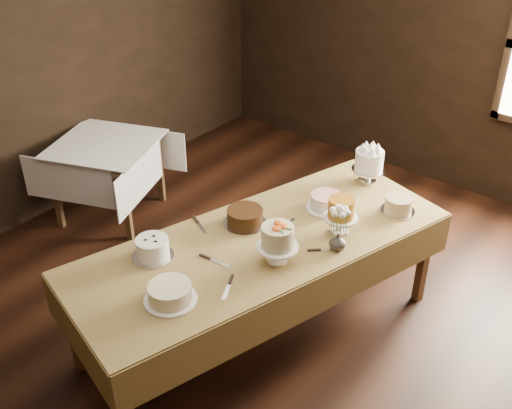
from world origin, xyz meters
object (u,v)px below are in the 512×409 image
(display_table, at_px, (261,249))
(side_table, at_px, (106,152))
(cake_server_b, at_px, (226,292))
(cake_server_d, at_px, (332,249))
(cake_speckled, at_px, (398,205))
(cake_caramel, at_px, (340,217))
(cake_server_e, at_px, (202,228))
(cake_chocolate, at_px, (245,217))
(cake_lattice, at_px, (326,203))
(cake_cream, at_px, (170,294))
(cake_server_c, at_px, (289,223))
(cake_meringue, at_px, (368,167))
(cake_server_a, at_px, (220,263))
(cake_swirl, at_px, (153,249))
(flower_vase, at_px, (337,242))
(cake_flowers, at_px, (277,246))

(display_table, relative_size, side_table, 2.45)
(cake_server_b, distance_m, cake_server_d, 0.82)
(cake_speckled, relative_size, cake_caramel, 0.99)
(display_table, height_order, cake_server_e, cake_server_e)
(cake_server_b, bearing_deg, cake_chocolate, -176.02)
(cake_lattice, bearing_deg, cake_cream, -95.94)
(cake_lattice, xyz_separation_m, cake_server_c, (-0.09, -0.34, -0.05))
(cake_server_c, xyz_separation_m, cake_server_d, (0.42, -0.07, 0.00))
(cake_meringue, height_order, cake_server_a, cake_meringue)
(cake_meringue, relative_size, cake_swirl, 1.08)
(cake_lattice, height_order, cake_swirl, cake_swirl)
(cake_lattice, distance_m, cake_swirl, 1.34)
(cake_lattice, xyz_separation_m, cake_caramel, (0.24, -0.20, 0.07))
(cake_caramel, xyz_separation_m, cake_server_b, (-0.18, -0.99, -0.12))
(cake_lattice, bearing_deg, side_table, -174.03)
(cake_server_d, distance_m, flower_vase, 0.07)
(cake_chocolate, relative_size, cake_server_a, 1.31)
(cake_cream, bearing_deg, cake_server_a, 91.66)
(cake_server_a, xyz_separation_m, cake_server_b, (0.22, -0.19, 0.00))
(cake_flowers, height_order, cake_server_a, cake_flowers)
(display_table, distance_m, cake_server_b, 0.59)
(cake_flowers, bearing_deg, cake_chocolate, 155.55)
(cake_speckled, height_order, cake_server_a, cake_speckled)
(cake_meringue, distance_m, cake_server_e, 1.45)
(side_table, bearing_deg, cake_caramel, 0.96)
(cake_speckled, distance_m, cake_cream, 1.86)
(cake_chocolate, height_order, cake_cream, cake_chocolate)
(cake_caramel, bearing_deg, cake_cream, -107.41)
(side_table, height_order, cake_speckled, cake_speckled)
(display_table, xyz_separation_m, cake_server_c, (0.02, 0.30, 0.07))
(cake_cream, height_order, cake_server_a, cake_cream)
(display_table, bearing_deg, cake_meringue, 82.96)
(side_table, xyz_separation_m, cake_server_b, (2.34, -0.95, 0.17))
(cake_cream, relative_size, cake_server_a, 1.35)
(cake_chocolate, height_order, flower_vase, same)
(cake_caramel, height_order, cake_cream, cake_caramel)
(cake_flowers, relative_size, flower_vase, 2.36)
(cake_meringue, bearing_deg, display_table, -97.04)
(display_table, distance_m, cake_caramel, 0.59)
(cake_cream, relative_size, cake_server_b, 1.35)
(cake_chocolate, bearing_deg, flower_vase, 13.16)
(flower_vase, bearing_deg, cake_server_d, -126.79)
(cake_meringue, bearing_deg, cake_flowers, -86.60)
(cake_server_a, distance_m, cake_server_e, 0.43)
(cake_cream, xyz_separation_m, cake_server_d, (0.47, 1.05, -0.05))
(cake_lattice, height_order, cake_cream, cake_cream)
(cake_chocolate, bearing_deg, cake_meringue, 71.51)
(cake_caramel, distance_m, cake_swirl, 1.30)
(cake_server_a, distance_m, cake_server_d, 0.76)
(side_table, distance_m, cake_lattice, 2.30)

